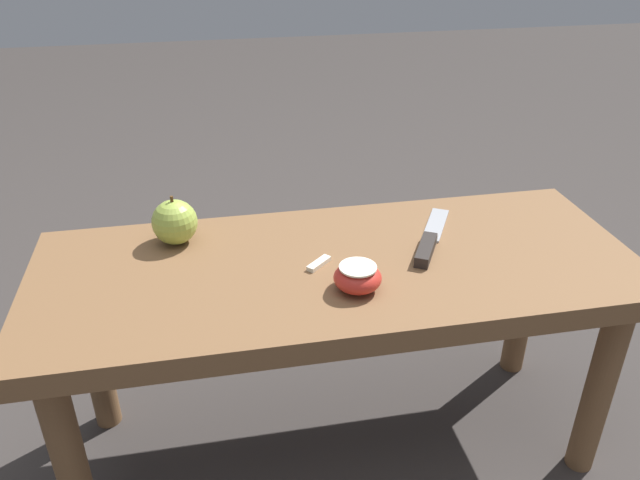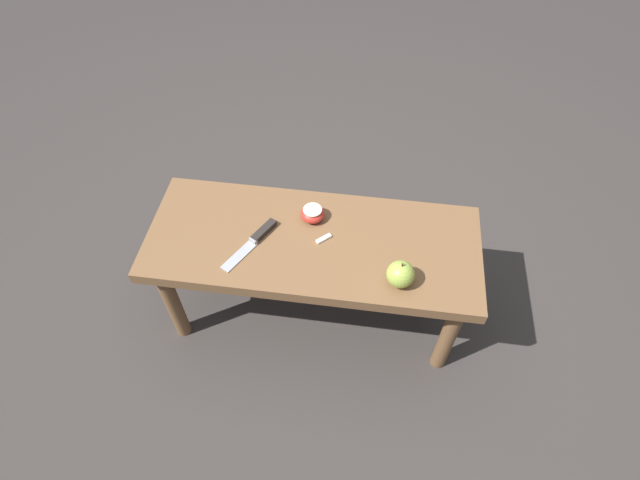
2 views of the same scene
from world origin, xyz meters
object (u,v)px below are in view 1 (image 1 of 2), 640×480
Objects in this scene: knife at (429,242)px; apple_whole at (175,222)px; apple_cut at (358,277)px; wooden_bench at (337,291)px.

knife is 0.45m from apple_whole.
apple_whole is 0.35m from apple_cut.
wooden_bench is 0.12m from apple_cut.
wooden_bench is at bearing 155.56° from apple_whole.
wooden_bench is at bearing 126.18° from knife.
apple_cut reaches higher than wooden_bench.
apple_whole is 1.19× the size of apple_cut.
knife is at bearing -172.86° from wooden_bench.
knife is 2.79× the size of apple_cut.
apple_whole reaches higher than wooden_bench.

